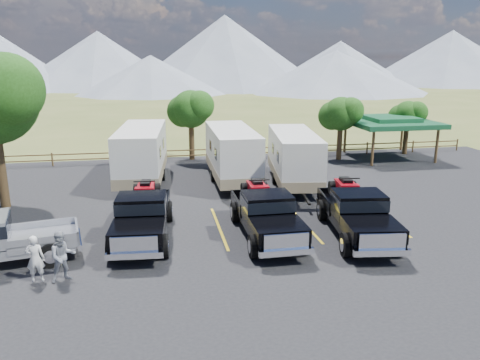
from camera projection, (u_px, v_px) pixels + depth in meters
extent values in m
plane|color=#475524|center=(285.00, 261.00, 17.93)|extent=(320.00, 320.00, 0.00)
cube|color=black|center=(267.00, 233.00, 20.78)|extent=(44.00, 34.00, 0.04)
cube|color=gold|center=(130.00, 233.00, 20.68)|extent=(0.12, 5.50, 0.01)
cube|color=gold|center=(219.00, 227.00, 21.38)|extent=(0.12, 5.50, 0.01)
cube|color=gold|center=(303.00, 222.00, 22.07)|extent=(0.12, 5.50, 0.01)
cube|color=gold|center=(382.00, 217.00, 22.77)|extent=(0.12, 5.50, 0.01)
cylinder|color=#2E2112|center=(1.00, 166.00, 23.75)|extent=(0.48, 0.48, 4.48)
sphere|color=#1B4010|center=(6.00, 90.00, 22.18)|extent=(3.52, 3.52, 3.52)
cylinder|color=#2E2112|center=(339.00, 142.00, 35.31)|extent=(0.39, 0.39, 2.80)
sphere|color=#1B4010|center=(341.00, 114.00, 34.77)|extent=(2.52, 2.52, 2.52)
sphere|color=#1B4010|center=(351.00, 111.00, 34.37)|extent=(1.98, 1.98, 1.98)
sphere|color=#1B4010|center=(333.00, 116.00, 35.11)|extent=(2.16, 2.16, 2.16)
cylinder|color=#2E2112|center=(406.00, 139.00, 37.34)|extent=(0.38, 0.38, 2.52)
sphere|color=#1B4010|center=(408.00, 115.00, 36.86)|extent=(2.24, 2.24, 2.24)
sphere|color=#1B4010|center=(416.00, 113.00, 36.50)|extent=(1.76, 1.76, 1.76)
sphere|color=#1B4010|center=(400.00, 117.00, 37.15)|extent=(1.92, 1.92, 1.92)
cylinder|color=#2E2112|center=(192.00, 140.00, 35.26)|extent=(0.41, 0.41, 3.08)
sphere|color=#1B4010|center=(191.00, 109.00, 34.67)|extent=(2.80, 2.80, 2.80)
sphere|color=#1B4010|center=(199.00, 105.00, 34.23)|extent=(2.20, 2.20, 2.20)
sphere|color=#1B4010|center=(183.00, 111.00, 35.05)|extent=(2.40, 2.40, 2.40)
cylinder|color=brown|center=(52.00, 160.00, 33.32)|extent=(0.12, 0.12, 1.00)
cylinder|color=brown|center=(110.00, 158.00, 34.01)|extent=(0.12, 0.12, 1.00)
cylinder|color=brown|center=(166.00, 156.00, 34.71)|extent=(0.12, 0.12, 1.00)
cylinder|color=brown|center=(219.00, 154.00, 35.40)|extent=(0.12, 0.12, 1.00)
cylinder|color=brown|center=(270.00, 152.00, 36.10)|extent=(0.12, 0.12, 1.00)
cylinder|color=brown|center=(320.00, 150.00, 36.79)|extent=(0.12, 0.12, 1.00)
cylinder|color=brown|center=(367.00, 148.00, 37.49)|extent=(0.12, 0.12, 1.00)
cylinder|color=brown|center=(413.00, 147.00, 38.18)|extent=(0.12, 0.12, 1.00)
cylinder|color=brown|center=(457.00, 145.00, 38.88)|extent=(0.12, 0.12, 1.00)
cube|color=brown|center=(245.00, 153.00, 35.76)|extent=(36.00, 0.06, 0.08)
cube|color=brown|center=(245.00, 148.00, 35.66)|extent=(36.00, 0.06, 0.08)
cylinder|color=brown|center=(373.00, 148.00, 33.22)|extent=(0.20, 0.20, 2.60)
cylinder|color=brown|center=(345.00, 137.00, 37.97)|extent=(0.20, 0.20, 2.60)
cylinder|color=brown|center=(437.00, 146.00, 34.08)|extent=(0.20, 0.20, 2.60)
cylinder|color=brown|center=(402.00, 135.00, 38.84)|extent=(0.20, 0.20, 2.60)
cube|color=#17512F|center=(390.00, 122.00, 35.66)|extent=(6.20, 6.20, 0.35)
cube|color=#17512F|center=(390.00, 119.00, 35.58)|extent=(3.50, 3.50, 0.35)
cone|color=slate|center=(99.00, 59.00, 119.56)|extent=(44.00, 44.00, 14.00)
cone|color=slate|center=(225.00, 51.00, 120.80)|extent=(52.00, 52.00, 18.00)
cone|color=slate|center=(340.00, 63.00, 133.18)|extent=(40.00, 40.00, 12.00)
cone|color=slate|center=(450.00, 57.00, 134.55)|extent=(50.00, 50.00, 15.00)
cone|color=slate|center=(151.00, 75.00, 98.80)|extent=(32.00, 32.00, 8.00)
cone|color=slate|center=(336.00, 71.00, 102.77)|extent=(40.00, 40.00, 9.00)
cube|color=black|center=(143.00, 224.00, 19.92)|extent=(2.41, 6.18, 0.38)
cube|color=black|center=(137.00, 232.00, 17.86)|extent=(2.18, 2.06, 0.53)
cube|color=black|center=(142.00, 208.00, 19.61)|extent=(2.12, 1.80, 1.06)
cube|color=black|center=(141.00, 204.00, 19.57)|extent=(2.16, 1.87, 0.48)
cube|color=black|center=(147.00, 204.00, 21.69)|extent=(2.23, 2.70, 0.58)
cube|color=white|center=(134.00, 244.00, 16.83)|extent=(1.70, 0.21, 0.58)
cube|color=white|center=(135.00, 256.00, 16.88)|extent=(2.09, 0.35, 0.23)
cube|color=white|center=(149.00, 203.00, 23.00)|extent=(2.09, 0.33, 0.23)
cylinder|color=black|center=(111.00, 248.00, 17.85)|extent=(0.39, 0.98, 0.96)
cylinder|color=black|center=(164.00, 246.00, 18.05)|extent=(0.39, 0.98, 0.96)
cylinder|color=black|center=(126.00, 213.00, 21.89)|extent=(0.39, 0.98, 0.96)
cylinder|color=black|center=(169.00, 211.00, 22.09)|extent=(0.39, 0.98, 0.96)
cube|color=maroon|center=(146.00, 189.00, 21.50)|extent=(0.85, 1.43, 0.37)
cube|color=black|center=(145.00, 183.00, 21.44)|extent=(0.48, 0.83, 0.19)
cube|color=maroon|center=(144.00, 190.00, 20.92)|extent=(0.88, 0.44, 0.23)
cylinder|color=black|center=(144.00, 181.00, 20.92)|extent=(0.96, 0.14, 0.06)
cylinder|color=black|center=(134.00, 197.00, 20.95)|extent=(0.32, 0.61, 0.59)
cylinder|color=black|center=(156.00, 197.00, 21.04)|extent=(0.32, 0.61, 0.59)
cylinder|color=black|center=(137.00, 190.00, 22.07)|extent=(0.32, 0.61, 0.59)
cylinder|color=black|center=(157.00, 189.00, 22.17)|extent=(0.32, 0.61, 0.59)
cube|color=black|center=(266.00, 222.00, 20.16)|extent=(1.97, 6.06, 0.38)
cube|color=black|center=(279.00, 230.00, 18.12)|extent=(2.05, 1.92, 0.53)
cube|color=black|center=(267.00, 206.00, 19.84)|extent=(2.00, 1.66, 1.06)
cube|color=black|center=(267.00, 202.00, 19.80)|extent=(2.04, 1.73, 0.48)
cube|color=black|center=(257.00, 202.00, 21.90)|extent=(2.05, 2.56, 0.58)
cube|color=white|center=(286.00, 242.00, 17.10)|extent=(1.70, 0.09, 0.58)
cube|color=white|center=(287.00, 252.00, 17.14)|extent=(2.08, 0.20, 0.23)
cube|color=white|center=(251.00, 201.00, 23.20)|extent=(2.08, 0.18, 0.23)
cylinder|color=black|center=(254.00, 246.00, 18.03)|extent=(0.32, 0.96, 0.96)
cylinder|color=black|center=(303.00, 243.00, 18.38)|extent=(0.32, 0.96, 0.96)
cylinder|color=black|center=(235.00, 212.00, 22.03)|extent=(0.32, 0.96, 0.96)
cylinder|color=black|center=(276.00, 209.00, 22.38)|extent=(0.32, 0.96, 0.96)
cube|color=maroon|center=(257.00, 187.00, 21.72)|extent=(0.75, 1.38, 0.37)
cube|color=black|center=(257.00, 182.00, 21.65)|extent=(0.43, 0.80, 0.19)
cube|color=maroon|center=(260.00, 189.00, 21.14)|extent=(0.85, 0.37, 0.23)
cylinder|color=black|center=(259.00, 180.00, 21.14)|extent=(0.96, 0.07, 0.06)
cylinder|color=black|center=(249.00, 196.00, 21.13)|extent=(0.28, 0.60, 0.59)
cylinder|color=black|center=(270.00, 195.00, 21.30)|extent=(0.28, 0.60, 0.59)
cylinder|color=black|center=(244.00, 189.00, 22.24)|extent=(0.28, 0.60, 0.59)
cylinder|color=black|center=(264.00, 188.00, 22.41)|extent=(0.28, 0.60, 0.59)
cube|color=black|center=(356.00, 221.00, 20.21)|extent=(2.79, 6.39, 0.39)
cube|color=black|center=(373.00, 229.00, 18.10)|extent=(2.32, 2.21, 0.54)
cube|color=black|center=(358.00, 205.00, 19.89)|extent=(2.24, 1.94, 1.08)
cube|color=black|center=(359.00, 201.00, 19.85)|extent=(2.29, 2.01, 0.49)
cube|color=black|center=(345.00, 201.00, 22.02)|extent=(2.40, 2.85, 0.60)
cube|color=white|center=(382.00, 242.00, 17.04)|extent=(1.73, 0.31, 0.60)
cube|color=white|center=(382.00, 253.00, 17.09)|extent=(2.13, 0.47, 0.24)
cube|color=white|center=(337.00, 200.00, 23.37)|extent=(2.13, 0.45, 0.24)
cylinder|color=black|center=(346.00, 245.00, 18.14)|extent=(0.45, 1.01, 0.98)
cylinder|color=black|center=(398.00, 244.00, 18.24)|extent=(0.45, 1.01, 0.98)
cylinder|color=black|center=(322.00, 210.00, 22.29)|extent=(0.45, 1.01, 0.98)
cylinder|color=black|center=(364.00, 209.00, 22.38)|extent=(0.45, 1.01, 0.98)
cube|color=maroon|center=(346.00, 186.00, 21.83)|extent=(0.94, 1.50, 0.38)
cube|color=black|center=(346.00, 180.00, 21.77)|extent=(0.54, 0.86, 0.20)
cube|color=maroon|center=(349.00, 187.00, 21.23)|extent=(0.91, 0.49, 0.24)
cylinder|color=black|center=(349.00, 178.00, 21.24)|extent=(0.98, 0.19, 0.07)
cylinder|color=black|center=(338.00, 194.00, 21.29)|extent=(0.36, 0.64, 0.61)
cylinder|color=black|center=(359.00, 194.00, 21.34)|extent=(0.36, 0.64, 0.61)
cylinder|color=black|center=(332.00, 187.00, 22.44)|extent=(0.36, 0.64, 0.61)
cylinder|color=black|center=(352.00, 187.00, 22.49)|extent=(0.36, 0.64, 0.61)
cube|color=silver|center=(142.00, 151.00, 28.57)|extent=(3.17, 8.06, 2.83)
cube|color=#82755A|center=(143.00, 168.00, 28.85)|extent=(3.20, 8.10, 0.63)
cube|color=black|center=(115.00, 153.00, 26.48)|extent=(0.10, 0.94, 0.63)
cube|color=black|center=(160.00, 152.00, 26.72)|extent=(0.10, 0.94, 0.63)
cylinder|color=black|center=(124.00, 176.00, 29.18)|extent=(0.32, 0.75, 0.73)
cylinder|color=black|center=(163.00, 175.00, 29.40)|extent=(0.32, 0.75, 0.73)
cube|color=black|center=(133.00, 197.00, 24.25)|extent=(0.28, 1.89, 0.10)
cube|color=silver|center=(232.00, 151.00, 28.69)|extent=(2.54, 7.71, 2.77)
cube|color=#82755A|center=(232.00, 168.00, 28.96)|extent=(2.57, 7.75, 0.61)
cube|color=black|center=(215.00, 154.00, 26.59)|extent=(0.03, 0.92, 0.61)
cube|color=black|center=(258.00, 152.00, 26.99)|extent=(0.03, 0.92, 0.61)
cylinder|color=black|center=(213.00, 176.00, 29.20)|extent=(0.26, 0.72, 0.72)
cylinder|color=black|center=(249.00, 174.00, 29.58)|extent=(0.26, 0.72, 0.72)
cube|color=black|center=(246.00, 196.00, 24.51)|extent=(0.14, 1.85, 0.10)
cube|color=silver|center=(294.00, 155.00, 28.04)|extent=(3.40, 7.67, 2.67)
cube|color=#82755A|center=(293.00, 171.00, 28.30)|extent=(3.42, 7.71, 0.59)
cube|color=black|center=(278.00, 157.00, 26.13)|extent=(0.15, 0.88, 0.59)
cube|color=black|center=(320.00, 156.00, 26.22)|extent=(0.15, 0.88, 0.59)
cylinder|color=black|center=(274.00, 178.00, 28.67)|extent=(0.34, 0.72, 0.69)
cylinder|color=black|center=(310.00, 178.00, 28.75)|extent=(0.34, 0.72, 0.69)
cube|color=black|center=(307.00, 199.00, 23.95)|extent=(0.37, 1.78, 0.10)
cube|color=#9B9DA3|center=(44.00, 235.00, 17.93)|extent=(2.80, 2.41, 0.57)
cube|color=white|center=(79.00, 239.00, 18.45)|extent=(0.55, 2.01, 0.23)
cylinder|color=black|center=(51.00, 237.00, 18.98)|extent=(0.97, 0.48, 0.93)
cylinder|color=black|center=(51.00, 255.00, 17.24)|extent=(0.97, 0.48, 0.93)
imported|color=silver|center=(35.00, 259.00, 16.04)|extent=(0.63, 0.43, 1.69)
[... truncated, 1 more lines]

